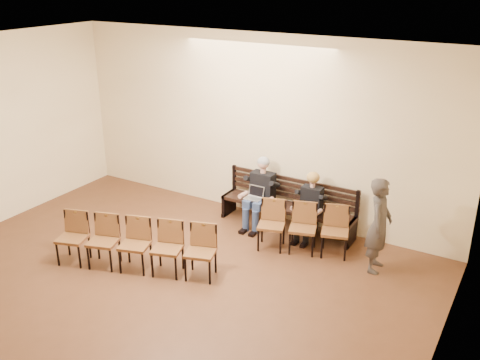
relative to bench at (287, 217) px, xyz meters
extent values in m
plane|color=#58331E|center=(-0.85, -4.65, -0.23)|extent=(10.00, 10.00, 0.00)
cube|color=#FDE6B5|center=(-0.85, 0.35, 1.52)|extent=(8.00, 0.02, 3.50)
cube|color=#FDE6B5|center=(3.15, -4.65, 1.52)|extent=(0.02, 10.00, 3.50)
cube|color=white|center=(-0.85, -4.65, 3.27)|extent=(8.00, 10.00, 0.02)
cube|color=black|center=(0.00, 0.00, 0.00)|extent=(2.60, 0.90, 0.45)
cube|color=silver|center=(-0.55, -0.31, 0.34)|extent=(0.34, 0.28, 0.23)
cylinder|color=silver|center=(0.60, -0.34, 0.34)|extent=(0.08, 0.08, 0.24)
cube|color=black|center=(0.34, 0.09, -0.07)|extent=(0.42, 0.30, 0.30)
imported|color=#3A342F|center=(1.88, -0.60, 0.68)|extent=(0.50, 0.70, 1.81)
cube|color=brown|center=(0.62, -0.66, 0.20)|extent=(1.59, 0.90, 0.85)
cube|color=brown|center=(-1.45, -2.56, 0.20)|extent=(2.64, 1.25, 0.86)
camera|label=1|loc=(3.81, -8.20, 4.31)|focal=40.00mm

